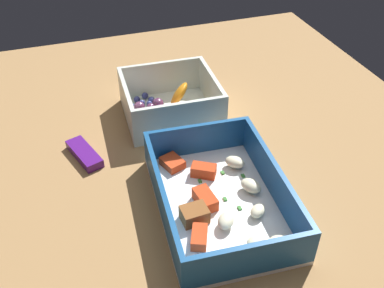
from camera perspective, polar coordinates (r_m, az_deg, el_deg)
table_surface at (r=63.70cm, az=-1.99°, el=-1.33°), size 80.00×80.00×2.00cm
pasta_container at (r=53.61cm, az=3.53°, el=-6.95°), size 22.18×15.89×5.12cm
fruit_bowl at (r=68.61cm, az=-2.93°, el=5.08°), size 13.60×14.47×6.10cm
candy_bar at (r=63.01cm, az=-13.64°, el=-1.22°), size 7.40×4.49×1.20cm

